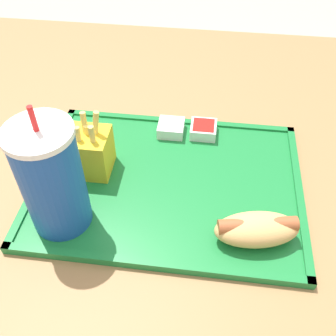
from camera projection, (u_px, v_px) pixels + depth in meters
name	position (u px, v px, depth m)	size (l,w,h in m)	color
dining_table	(149.00, 289.00, 0.91)	(1.33, 1.13, 0.72)	olive
food_tray	(168.00, 183.00, 0.65)	(0.43, 0.32, 0.01)	#197233
soda_cup	(52.00, 179.00, 0.53)	(0.09, 0.09, 0.21)	#194CA5
hot_dog_far	(257.00, 229.00, 0.55)	(0.13, 0.08, 0.04)	tan
fries_carton	(86.00, 151.00, 0.64)	(0.08, 0.06, 0.11)	gold
sauce_cup_mayo	(171.00, 128.00, 0.72)	(0.05, 0.05, 0.02)	silver
sauce_cup_ketchup	(203.00, 129.00, 0.72)	(0.05, 0.05, 0.02)	silver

